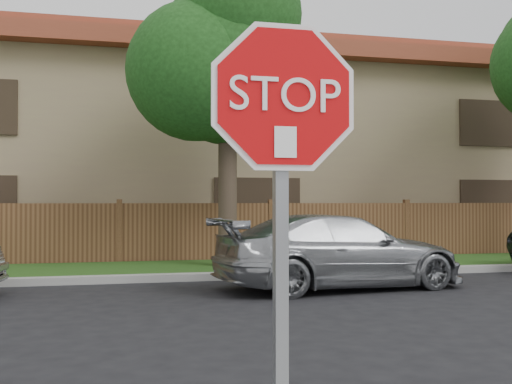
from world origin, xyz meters
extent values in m
cube|color=gray|center=(0.00, 8.15, 0.07)|extent=(70.00, 0.30, 0.15)
cube|color=#1E4714|center=(0.00, 9.80, 0.06)|extent=(70.00, 3.00, 0.12)
cube|color=#50301C|center=(0.00, 11.40, 0.80)|extent=(70.00, 0.12, 1.60)
cube|color=tan|center=(0.00, 17.00, 3.00)|extent=(34.00, 8.00, 6.00)
cube|color=brown|center=(0.00, 17.00, 6.25)|extent=(35.20, 9.20, 0.50)
cube|color=brown|center=(0.00, 17.00, 6.85)|extent=(33.00, 5.50, 0.70)
cylinder|color=#382B21|center=(2.50, 9.70, 1.96)|extent=(0.44, 0.44, 3.92)
sphere|color=#163911|center=(2.50, 9.70, 4.90)|extent=(3.80, 3.80, 3.80)
sphere|color=#163911|center=(3.40, 10.00, 4.34)|extent=(3.00, 3.00, 3.00)
sphere|color=#163911|center=(1.70, 9.30, 4.62)|extent=(3.20, 3.20, 3.20)
sphere|color=#163911|center=(2.70, 9.10, 5.95)|extent=(2.80, 2.80, 2.80)
cube|color=gray|center=(0.73, -1.44, 1.25)|extent=(0.06, 0.06, 2.30)
cylinder|color=white|center=(0.73, -1.50, 2.15)|extent=(1.01, 0.02, 1.01)
cylinder|color=#BD070A|center=(0.73, -1.51, 2.15)|extent=(0.93, 0.02, 0.93)
cube|color=white|center=(0.73, -1.53, 1.93)|extent=(0.11, 0.00, 0.15)
imported|color=#989B9F|center=(4.06, 6.42, 0.70)|extent=(5.02, 2.53, 1.40)
camera|label=1|loc=(-0.05, -4.28, 1.65)|focal=42.00mm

